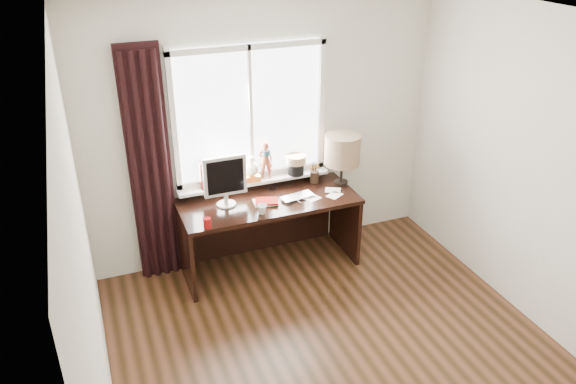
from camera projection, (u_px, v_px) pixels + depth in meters
name	position (u px, v px, depth m)	size (l,w,h in m)	color
floor	(353.00, 374.00, 4.35)	(3.50, 4.00, 0.00)	#552F1D
ceiling	(376.00, 31.00, 3.18)	(3.50, 4.00, 0.00)	white
wall_back	(265.00, 131.00, 5.42)	(3.50, 2.60, 0.00)	beige
wall_left	(90.00, 286.00, 3.19)	(4.00, 2.60, 0.00)	beige
wall_right	(564.00, 187.00, 4.33)	(4.00, 2.60, 0.00)	beige
laptop	(298.00, 197.00, 5.36)	(0.32, 0.21, 0.03)	silver
mug	(262.00, 209.00, 5.07)	(0.09, 0.08, 0.09)	white
red_cup	(207.00, 223.00, 4.84)	(0.07, 0.07, 0.09)	maroon
window	(252.00, 135.00, 5.33)	(1.52, 0.23, 1.40)	white
curtain	(150.00, 170.00, 5.06)	(0.38, 0.09, 2.25)	black
desk	(266.00, 217.00, 5.52)	(1.70, 0.70, 0.75)	black
monitor	(225.00, 178.00, 5.11)	(0.40, 0.18, 0.49)	beige
notebook_stack	(266.00, 202.00, 5.26)	(0.25, 0.20, 0.03)	beige
brush_holder	(314.00, 177.00, 5.64)	(0.09, 0.09, 0.25)	black
icon_frame	(315.00, 172.00, 5.74)	(0.10, 0.04, 0.13)	gold
table_lamp	(342.00, 150.00, 5.47)	(0.35, 0.35, 0.52)	black
loose_papers	(327.00, 195.00, 5.42)	(0.44, 0.28, 0.00)	white
desk_cables	(289.00, 196.00, 5.39)	(0.39, 0.47, 0.01)	black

